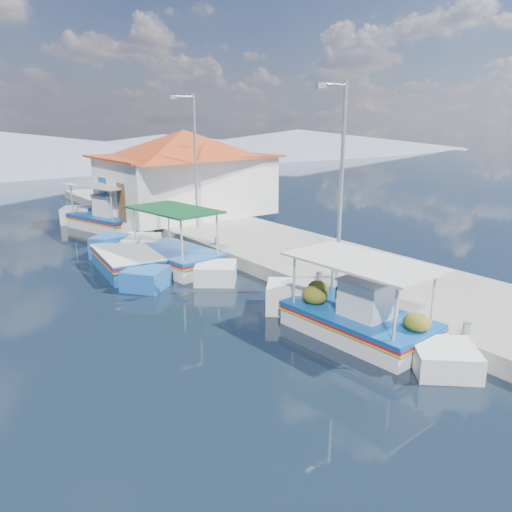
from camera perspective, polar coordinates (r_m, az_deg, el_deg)
ground at (r=12.13m, az=0.45°, el=-10.92°), size 160.00×160.00×0.00m
quay at (r=19.92m, az=3.73°, el=0.42°), size 5.00×44.00×0.50m
bollards at (r=17.99m, az=0.15°, el=0.14°), size 0.20×17.20×0.30m
main_caique at (r=13.08m, az=11.45°, el=-7.15°), size 2.25×6.80×2.24m
caique_green_canopy at (r=18.87m, az=-9.29°, el=-0.21°), size 2.56×6.64×2.51m
caique_blue_hull at (r=18.84m, az=-14.73°, el=-0.76°), size 2.33×6.28×1.12m
caique_far at (r=26.50m, az=-16.84°, el=4.03°), size 3.39×6.89×2.51m
harbor_building at (r=27.03m, az=-8.19°, el=9.69°), size 10.49×10.49×4.40m
lamp_post_near at (r=15.44m, az=9.61°, el=9.50°), size 1.21×0.14×6.00m
lamp_post_far at (r=22.63m, az=-7.22°, el=11.39°), size 1.21×0.14×6.00m
mountain_ridge at (r=66.10m, az=-25.37°, el=11.02°), size 171.40×96.00×5.50m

